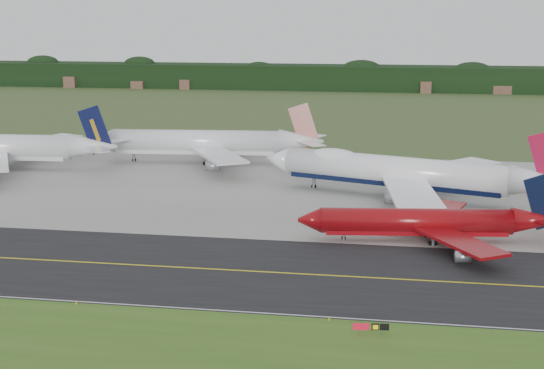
{
  "coord_description": "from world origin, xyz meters",
  "views": [
    {
      "loc": [
        10.69,
        -108.0,
        36.94
      ],
      "look_at": [
        -10.39,
        22.0,
        7.29
      ],
      "focal_mm": 50.0,
      "sensor_mm": 36.0,
      "label": 1
    }
  ],
  "objects": [
    {
      "name": "ground",
      "position": [
        0.0,
        0.0,
        0.0
      ],
      "size": [
        600.0,
        600.0,
        0.0
      ],
      "primitive_type": "plane",
      "color": "#3A5226",
      "rests_on": "ground"
    },
    {
      "name": "taxiway",
      "position": [
        0.0,
        -4.0,
        0.01
      ],
      "size": [
        400.0,
        32.0,
        0.02
      ],
      "primitive_type": "cube",
      "color": "black",
      "rests_on": "ground"
    },
    {
      "name": "apron",
      "position": [
        0.0,
        51.0,
        0.01
      ],
      "size": [
        400.0,
        78.0,
        0.01
      ],
      "primitive_type": "cube",
      "color": "gray",
      "rests_on": "ground"
    },
    {
      "name": "taxiway_centreline",
      "position": [
        0.0,
        -4.0,
        0.03
      ],
      "size": [
        400.0,
        0.4,
        0.0
      ],
      "primitive_type": "cube",
      "color": "gold",
      "rests_on": "taxiway"
    },
    {
      "name": "taxiway_edge_line",
      "position": [
        0.0,
        -19.5,
        0.03
      ],
      "size": [
        400.0,
        0.25,
        0.0
      ],
      "primitive_type": "cube",
      "color": "silver",
      "rests_on": "taxiway"
    },
    {
      "name": "horizon_treeline",
      "position": [
        0.0,
        273.76,
        5.47
      ],
      "size": [
        700.0,
        25.0,
        12.0
      ],
      "color": "black",
      "rests_on": "ground"
    },
    {
      "name": "jet_ba_747",
      "position": [
        13.12,
        45.04,
        5.56
      ],
      "size": [
        63.37,
        51.17,
        16.34
      ],
      "color": "white",
      "rests_on": "ground"
    },
    {
      "name": "jet_red_737",
      "position": [
        17.35,
        15.62,
        3.27
      ],
      "size": [
        43.83,
        35.49,
        11.83
      ],
      "color": "maroon",
      "rests_on": "ground"
    },
    {
      "name": "jet_star_tail",
      "position": [
        -35.58,
        76.08,
        5.2
      ],
      "size": [
        59.19,
        49.36,
        15.6
      ],
      "color": "silver",
      "rests_on": "ground"
    },
    {
      "name": "taxiway_sign",
      "position": [
        8.86,
        -23.99,
        1.0
      ],
      "size": [
        4.24,
        0.6,
        1.42
      ],
      "color": "slate",
      "rests_on": "ground"
    },
    {
      "name": "edge_marker_left",
      "position": [
        -29.36,
        -20.5,
        0.25
      ],
      "size": [
        0.16,
        0.16,
        0.5
      ],
      "primitive_type": "cylinder",
      "color": "yellow",
      "rests_on": "ground"
    },
    {
      "name": "edge_marker_center",
      "position": [
        3.66,
        -20.5,
        0.25
      ],
      "size": [
        0.16,
        0.16,
        0.5
      ],
      "primitive_type": "cylinder",
      "color": "yellow",
      "rests_on": "ground"
    }
  ]
}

